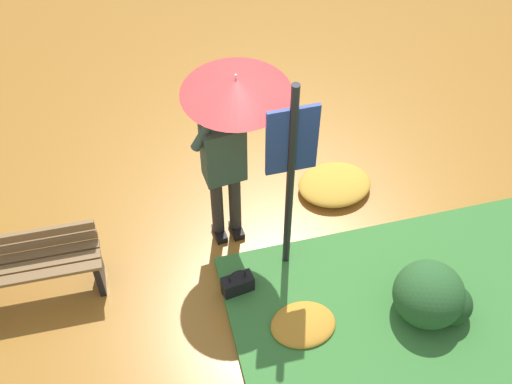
{
  "coord_description": "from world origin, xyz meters",
  "views": [
    {
      "loc": [
        -1.0,
        -4.14,
        5.56
      ],
      "look_at": [
        -0.03,
        -0.22,
        0.85
      ],
      "focal_mm": 47.04,
      "sensor_mm": 36.0,
      "label": 1
    }
  ],
  "objects_px": {
    "person_with_umbrella": "(230,120)",
    "info_sign_post": "(291,162)",
    "handbag": "(238,285)",
    "park_bench": "(25,267)"
  },
  "relations": [
    {
      "from": "person_with_umbrella",
      "to": "park_bench",
      "type": "relative_size",
      "value": 1.46
    },
    {
      "from": "person_with_umbrella",
      "to": "handbag",
      "type": "bearing_deg",
      "value": -100.46
    },
    {
      "from": "person_with_umbrella",
      "to": "park_bench",
      "type": "xyz_separation_m",
      "value": [
        -2.04,
        -0.28,
        -1.15
      ]
    },
    {
      "from": "handbag",
      "to": "person_with_umbrella",
      "type": "bearing_deg",
      "value": 79.54
    },
    {
      "from": "handbag",
      "to": "park_bench",
      "type": "height_order",
      "value": "park_bench"
    },
    {
      "from": "info_sign_post",
      "to": "park_bench",
      "type": "height_order",
      "value": "info_sign_post"
    },
    {
      "from": "handbag",
      "to": "info_sign_post",
      "type": "bearing_deg",
      "value": 24.23
    },
    {
      "from": "person_with_umbrella",
      "to": "info_sign_post",
      "type": "distance_m",
      "value": 0.66
    },
    {
      "from": "info_sign_post",
      "to": "handbag",
      "type": "height_order",
      "value": "info_sign_post"
    },
    {
      "from": "person_with_umbrella",
      "to": "handbag",
      "type": "height_order",
      "value": "person_with_umbrella"
    }
  ]
}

